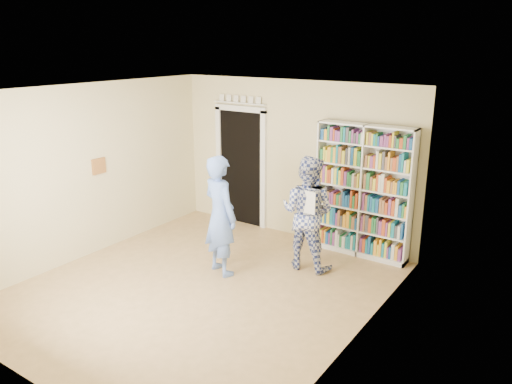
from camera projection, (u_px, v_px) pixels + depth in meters
floor at (201, 288)px, 6.94m from camera, size 5.00×5.00×0.00m
ceiling at (194, 91)px, 6.16m from camera, size 5.00×5.00×0.00m
wall_back at (294, 160)px, 8.53m from camera, size 4.50×0.00×4.50m
wall_left at (88, 172)px, 7.76m from camera, size 0.00×5.00×5.00m
wall_right at (359, 230)px, 5.34m from camera, size 0.00×5.00×5.00m
bookshelf at (363, 191)px, 7.76m from camera, size 1.53×0.29×2.10m
doorway at (241, 162)px, 9.15m from camera, size 1.10×0.08×2.43m
wall_art at (99, 166)px, 7.89m from camera, size 0.03×0.25×0.25m
man_blue at (220, 216)px, 7.18m from camera, size 0.75×0.61×1.77m
man_plaid at (307, 213)px, 7.37m from camera, size 0.88×0.70×1.73m
paper_sheet at (308, 202)px, 7.03m from camera, size 0.23×0.03×0.33m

